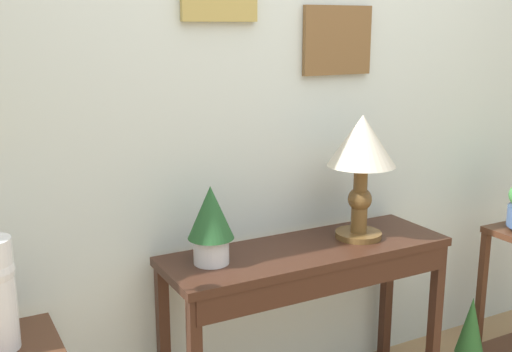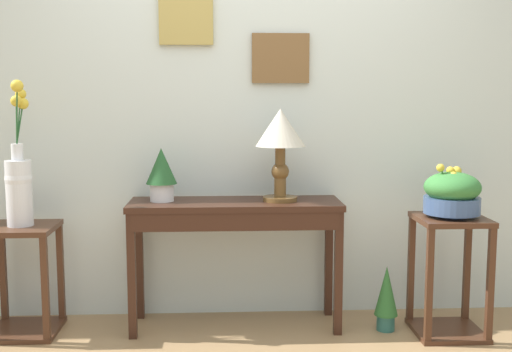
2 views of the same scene
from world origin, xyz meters
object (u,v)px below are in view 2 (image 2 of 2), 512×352
(console_table, at_px, (235,221))
(table_lamp, at_px, (280,136))
(pedestal_stand_left, at_px, (23,280))
(flower_vase_tall_left, at_px, (19,179))
(potted_plant_floor, at_px, (386,296))
(potted_plant_on_console, at_px, (161,172))
(pedestal_stand_right, at_px, (449,276))
(planter_bowl_wide_right, at_px, (452,193))

(console_table, height_order, table_lamp, table_lamp)
(table_lamp, distance_m, pedestal_stand_left, 1.68)
(table_lamp, relative_size, flower_vase_tall_left, 0.65)
(pedestal_stand_left, height_order, flower_vase_tall_left, flower_vase_tall_left)
(potted_plant_floor, bearing_deg, potted_plant_on_console, 173.74)
(table_lamp, distance_m, potted_plant_on_console, 0.71)
(pedestal_stand_right, xyz_separation_m, planter_bowl_wide_right, (-0.00, 0.00, 0.47))
(table_lamp, xyz_separation_m, potted_plant_on_console, (-0.68, 0.02, -0.21))
(pedestal_stand_left, bearing_deg, console_table, 1.09)
(flower_vase_tall_left, xyz_separation_m, planter_bowl_wide_right, (2.41, -0.14, -0.08))
(potted_plant_floor, bearing_deg, console_table, 173.88)
(console_table, xyz_separation_m, flower_vase_tall_left, (-1.21, -0.02, 0.25))
(pedestal_stand_right, relative_size, potted_plant_floor, 1.77)
(pedestal_stand_right, bearing_deg, pedestal_stand_left, 176.83)
(pedestal_stand_right, bearing_deg, console_table, 172.60)
(table_lamp, height_order, pedestal_stand_right, table_lamp)
(flower_vase_tall_left, distance_m, planter_bowl_wide_right, 2.42)
(table_lamp, xyz_separation_m, pedestal_stand_right, (0.95, -0.18, -0.79))
(flower_vase_tall_left, bearing_deg, pedestal_stand_right, -3.24)
(pedestal_stand_left, distance_m, flower_vase_tall_left, 0.58)
(pedestal_stand_left, height_order, pedestal_stand_right, pedestal_stand_right)
(table_lamp, distance_m, planter_bowl_wide_right, 1.01)
(planter_bowl_wide_right, bearing_deg, pedestal_stand_right, -15.07)
(planter_bowl_wide_right, distance_m, potted_plant_floor, 0.70)
(console_table, height_order, flower_vase_tall_left, flower_vase_tall_left)
(potted_plant_on_console, relative_size, planter_bowl_wide_right, 0.98)
(pedestal_stand_right, distance_m, planter_bowl_wide_right, 0.47)
(potted_plant_on_console, relative_size, pedestal_stand_right, 0.45)
(table_lamp, relative_size, pedestal_stand_right, 0.78)
(flower_vase_tall_left, relative_size, potted_plant_floor, 2.12)
(pedestal_stand_right, relative_size, planter_bowl_wide_right, 2.18)
(pedestal_stand_right, distance_m, potted_plant_floor, 0.37)
(potted_plant_floor, bearing_deg, table_lamp, 169.13)
(table_lamp, bearing_deg, potted_plant_on_console, 177.92)
(flower_vase_tall_left, bearing_deg, planter_bowl_wide_right, -3.24)
(table_lamp, xyz_separation_m, flower_vase_tall_left, (-1.47, -0.04, -0.24))
(console_table, bearing_deg, pedestal_stand_left, -178.91)
(flower_vase_tall_left, xyz_separation_m, potted_plant_floor, (2.07, -0.07, -0.68))
(potted_plant_on_console, height_order, pedestal_stand_right, potted_plant_on_console)
(console_table, distance_m, planter_bowl_wide_right, 1.23)
(pedestal_stand_right, bearing_deg, planter_bowl_wide_right, 164.93)
(potted_plant_on_console, xyz_separation_m, flower_vase_tall_left, (-0.78, -0.07, -0.03))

